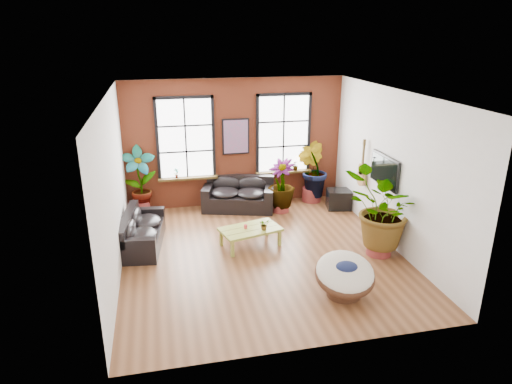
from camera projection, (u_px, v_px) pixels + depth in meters
room at (261, 177)px, 9.65m from camera, size 6.04×6.54×3.54m
sofa_back at (239, 195)px, 12.55m from camera, size 2.10×1.43×0.88m
sofa_left at (140, 232)px, 10.38m from camera, size 1.05×2.04×0.77m
coffee_table at (250, 230)px, 10.38m from camera, size 1.49×1.09×0.52m
papasan_chair at (345, 275)px, 8.40m from camera, size 1.25×1.26×0.83m
poster at (236, 137)px, 12.37m from camera, size 0.74×0.06×0.98m
tv_wall_unit at (378, 171)px, 10.72m from camera, size 0.13×1.86×1.20m
media_box at (339, 199)px, 12.60m from camera, size 0.73×0.65×0.53m
pot_back_left at (141, 208)px, 12.21m from camera, size 0.59×0.59×0.37m
pot_back_right at (312, 194)px, 13.17m from camera, size 0.68×0.68×0.39m
pot_right_wall at (379, 246)px, 10.04m from camera, size 0.72×0.72×0.40m
pot_mid at (280, 205)px, 12.42m from camera, size 0.59×0.59×0.34m
floor_plant_back_left at (139, 179)px, 11.94m from camera, size 0.98×0.73×1.71m
floor_plant_back_right at (312, 169)px, 12.95m from camera, size 1.11×1.12×1.59m
floor_plant_right_wall at (383, 211)px, 9.75m from camera, size 2.03×1.94×1.76m
floor_plant_mid at (281, 183)px, 12.23m from camera, size 1.03×1.03×1.31m
table_plant at (264, 224)px, 10.25m from camera, size 0.29×0.27×0.25m
sill_plant_left at (176, 173)px, 12.30m from camera, size 0.17×0.17×0.27m
sill_plant_right at (295, 166)px, 12.98m from camera, size 0.19×0.19×0.27m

